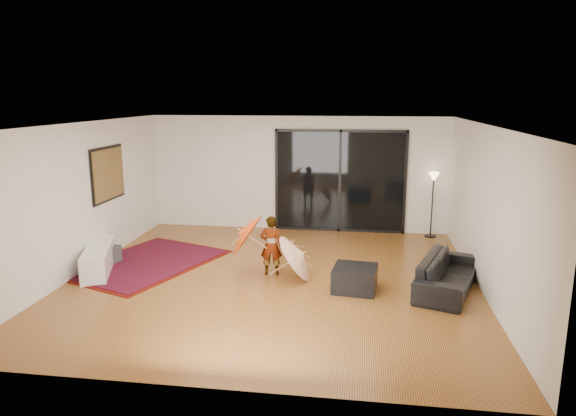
% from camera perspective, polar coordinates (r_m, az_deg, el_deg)
% --- Properties ---
extents(floor, '(7.00, 7.00, 0.00)m').
position_cam_1_polar(floor, '(9.12, -1.68, -7.90)').
color(floor, '#A66C2D').
rests_on(floor, ground).
extents(ceiling, '(7.00, 7.00, 0.00)m').
position_cam_1_polar(ceiling, '(8.57, -1.79, 9.29)').
color(ceiling, white).
rests_on(ceiling, wall_back).
extents(wall_back, '(7.00, 0.00, 7.00)m').
position_cam_1_polar(wall_back, '(12.16, 1.08, 3.83)').
color(wall_back, silver).
rests_on(wall_back, floor).
extents(wall_front, '(7.00, 0.00, 7.00)m').
position_cam_1_polar(wall_front, '(5.46, -8.04, -7.18)').
color(wall_front, silver).
rests_on(wall_front, floor).
extents(wall_left, '(0.00, 7.00, 7.00)m').
position_cam_1_polar(wall_left, '(9.95, -22.01, 0.98)').
color(wall_left, silver).
rests_on(wall_left, floor).
extents(wall_right, '(0.00, 7.00, 7.00)m').
position_cam_1_polar(wall_right, '(8.86, 21.18, -0.27)').
color(wall_right, silver).
rests_on(wall_right, floor).
extents(sliding_door, '(3.06, 0.07, 2.40)m').
position_cam_1_polar(sliding_door, '(12.07, 5.78, 2.98)').
color(sliding_door, black).
rests_on(sliding_door, wall_back).
extents(painting, '(0.04, 1.28, 1.08)m').
position_cam_1_polar(painting, '(10.75, -19.34, 3.61)').
color(painting, black).
rests_on(painting, wall_left).
extents(media_console, '(0.99, 1.74, 0.47)m').
position_cam_1_polar(media_console, '(10.10, -20.26, -5.25)').
color(media_console, white).
rests_on(media_console, floor).
extents(speaker, '(0.35, 0.35, 0.33)m').
position_cam_1_polar(speaker, '(10.50, -19.07, -4.90)').
color(speaker, '#424244').
rests_on(speaker, floor).
extents(persian_rug, '(2.98, 3.46, 0.02)m').
position_cam_1_polar(persian_rug, '(10.32, -15.57, -5.86)').
color(persian_rug, '#570C07').
rests_on(persian_rug, floor).
extents(sofa, '(1.34, 2.06, 0.56)m').
position_cam_1_polar(sofa, '(8.94, 17.32, -7.00)').
color(sofa, black).
rests_on(sofa, floor).
extents(ottoman, '(0.77, 0.77, 0.40)m').
position_cam_1_polar(ottoman, '(8.65, 7.43, -7.76)').
color(ottoman, black).
rests_on(ottoman, floor).
extents(floor_lamp, '(0.25, 0.25, 1.48)m').
position_cam_1_polar(floor_lamp, '(11.96, 15.84, 2.34)').
color(floor_lamp, black).
rests_on(floor_lamp, floor).
extents(child, '(0.41, 0.29, 1.08)m').
position_cam_1_polar(child, '(9.19, -1.89, -4.18)').
color(child, '#999999').
rests_on(child, floor).
extents(parasol_orange, '(0.63, 0.89, 0.90)m').
position_cam_1_polar(parasol_orange, '(9.20, -5.33, -2.96)').
color(parasol_orange, '#E8420C').
rests_on(parasol_orange, child).
extents(parasol_white, '(0.68, 0.90, 0.96)m').
position_cam_1_polar(parasol_white, '(8.98, 1.73, -4.83)').
color(parasol_white, white).
rests_on(parasol_white, floor).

